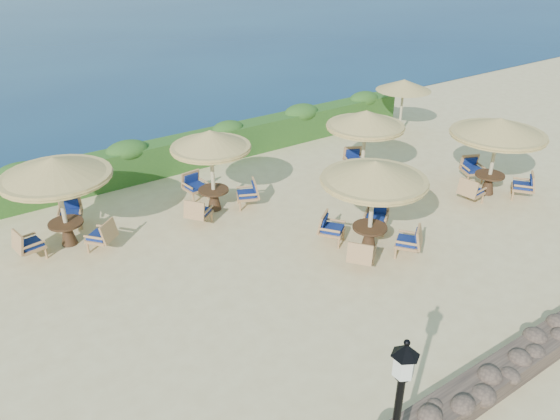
{
  "coord_description": "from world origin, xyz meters",
  "views": [
    {
      "loc": [
        -9.21,
        -10.3,
        8.09
      ],
      "look_at": [
        -1.84,
        0.33,
        1.3
      ],
      "focal_mm": 35.0,
      "sensor_mm": 36.0,
      "label": 1
    }
  ],
  "objects_px": {
    "cafe_set_0": "(373,189)",
    "cafe_set_3": "(211,156)",
    "extra_parasol": "(404,85)",
    "cafe_set_2": "(57,182)",
    "cafe_set_1": "(497,139)",
    "cafe_set_4": "(365,130)"
  },
  "relations": [
    {
      "from": "cafe_set_0",
      "to": "cafe_set_3",
      "type": "bearing_deg",
      "value": 117.7
    },
    {
      "from": "extra_parasol",
      "to": "cafe_set_2",
      "type": "height_order",
      "value": "cafe_set_2"
    },
    {
      "from": "cafe_set_1",
      "to": "cafe_set_2",
      "type": "relative_size",
      "value": 1.03
    },
    {
      "from": "cafe_set_2",
      "to": "cafe_set_4",
      "type": "bearing_deg",
      "value": -9.95
    },
    {
      "from": "cafe_set_0",
      "to": "cafe_set_2",
      "type": "bearing_deg",
      "value": 143.6
    },
    {
      "from": "cafe_set_4",
      "to": "cafe_set_3",
      "type": "bearing_deg",
      "value": 166.75
    },
    {
      "from": "cafe_set_0",
      "to": "cafe_set_1",
      "type": "bearing_deg",
      "value": 3.34
    },
    {
      "from": "extra_parasol",
      "to": "cafe_set_4",
      "type": "height_order",
      "value": "cafe_set_4"
    },
    {
      "from": "cafe_set_2",
      "to": "cafe_set_4",
      "type": "relative_size",
      "value": 1.06
    },
    {
      "from": "cafe_set_1",
      "to": "cafe_set_3",
      "type": "bearing_deg",
      "value": 152.51
    },
    {
      "from": "cafe_set_1",
      "to": "cafe_set_3",
      "type": "xyz_separation_m",
      "value": [
        -8.13,
        4.23,
        -0.14
      ]
    },
    {
      "from": "cafe_set_2",
      "to": "cafe_set_1",
      "type": "bearing_deg",
      "value": -20.51
    },
    {
      "from": "extra_parasol",
      "to": "cafe_set_1",
      "type": "height_order",
      "value": "cafe_set_1"
    },
    {
      "from": "cafe_set_4",
      "to": "cafe_set_2",
      "type": "bearing_deg",
      "value": 170.05
    },
    {
      "from": "cafe_set_0",
      "to": "cafe_set_2",
      "type": "xyz_separation_m",
      "value": [
        -6.83,
        5.03,
        0.11
      ]
    },
    {
      "from": "extra_parasol",
      "to": "cafe_set_1",
      "type": "distance_m",
      "value": 6.1
    },
    {
      "from": "cafe_set_4",
      "to": "cafe_set_0",
      "type": "bearing_deg",
      "value": -129.67
    },
    {
      "from": "cafe_set_3",
      "to": "cafe_set_4",
      "type": "bearing_deg",
      "value": -13.25
    },
    {
      "from": "extra_parasol",
      "to": "cafe_set_2",
      "type": "relative_size",
      "value": 0.81
    },
    {
      "from": "extra_parasol",
      "to": "cafe_set_0",
      "type": "distance_m",
      "value": 9.72
    },
    {
      "from": "cafe_set_2",
      "to": "cafe_set_3",
      "type": "bearing_deg",
      "value": -6.01
    },
    {
      "from": "cafe_set_1",
      "to": "cafe_set_3",
      "type": "height_order",
      "value": "same"
    }
  ]
}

